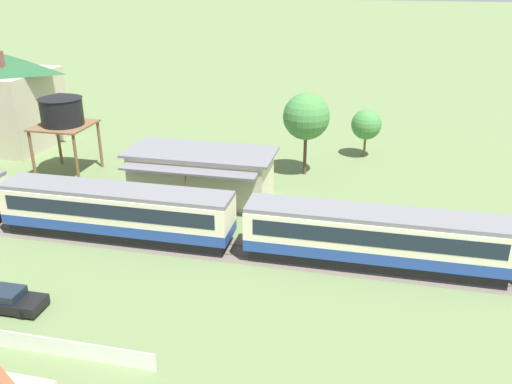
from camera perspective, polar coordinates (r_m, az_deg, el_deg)
ground_plane at (r=37.56m, az=14.71°, el=-7.78°), size 600.00×600.00×0.00m
passenger_train at (r=37.40m, az=-1.38°, el=-3.30°), size 72.57×3.10×3.94m
railway_track at (r=38.60m, az=-2.57°, el=-6.08°), size 109.81×3.60×0.04m
station_building at (r=46.39m, az=-5.75°, el=1.87°), size 12.50×6.83×4.24m
water_tower at (r=53.87m, az=-19.78°, el=8.01°), size 4.99×4.99×7.82m
parked_car_black at (r=35.39m, az=-24.85°, el=-10.22°), size 4.57×1.79×1.27m
yard_tree_1 at (r=57.23m, az=11.54°, el=6.97°), size 3.10×3.10×5.02m
yard_tree_2 at (r=50.75m, az=5.32°, el=7.90°), size 4.35×4.35×7.86m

